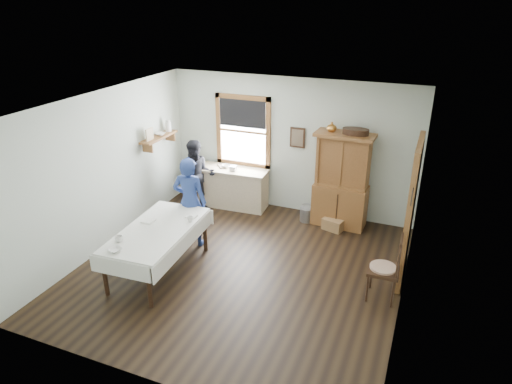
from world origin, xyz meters
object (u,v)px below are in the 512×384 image
work_counter (233,188)px  wicker_basket (333,224)px  dining_table (159,250)px  woman_blue (190,205)px  spindle_chair (384,267)px  china_hutch (341,181)px  pail (307,214)px  figure_dark (197,179)px

work_counter → wicker_basket: size_ratio=3.84×
dining_table → woman_blue: bearing=87.6°
wicker_basket → woman_blue: bearing=-146.8°
spindle_chair → wicker_basket: 2.17m
dining_table → wicker_basket: (2.27, 2.43, -0.27)m
spindle_chair → woman_blue: bearing=171.2°
dining_table → spindle_chair: 3.46m
work_counter → dining_table: 2.67m
work_counter → china_hutch: bearing=-2.8°
woman_blue → china_hutch: bearing=-151.8°
china_hutch → dining_table: (-2.30, -2.68, -0.53)m
pail → figure_dark: 2.30m
work_counter → pail: size_ratio=5.17×
figure_dark → woman_blue: bearing=-94.7°
dining_table → spindle_chair: (3.40, 0.63, 0.14)m
china_hutch → figure_dark: china_hutch is taller
dining_table → figure_dark: (-0.51, 2.23, 0.31)m
china_hutch → spindle_chair: size_ratio=1.74×
china_hutch → figure_dark: size_ratio=1.32×
work_counter → spindle_chair: bearing=-34.6°
spindle_chair → pail: 2.63m
dining_table → pail: dining_table is taller
pail → woman_blue: bearing=-135.7°
china_hutch → dining_table: size_ratio=0.95×
wicker_basket → figure_dark: size_ratio=0.27×
wicker_basket → pail: bearing=164.9°
dining_table → work_counter: bearing=88.5°
wicker_basket → china_hutch: bearing=81.3°
pail → woman_blue: size_ratio=0.19×
work_counter → china_hutch: 2.29m
spindle_chair → figure_dark: figure_dark is taller
work_counter → figure_dark: size_ratio=1.05×
work_counter → figure_dark: (-0.58, -0.44, 0.28)m
dining_table → pail: (1.69, 2.59, -0.24)m
work_counter → woman_blue: bearing=-94.0°
wicker_basket → work_counter: bearing=173.8°
dining_table → woman_blue: size_ratio=1.27×
dining_table → spindle_chair: size_ratio=1.83×
work_counter → figure_dark: 0.78m
dining_table → spindle_chair: bearing=10.4°
china_hutch → wicker_basket: size_ratio=4.84×
woman_blue → pail: bearing=-144.4°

